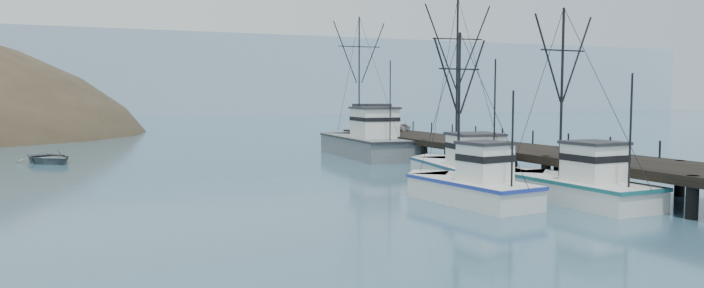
% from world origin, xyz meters
% --- Properties ---
extents(ground, '(400.00, 400.00, 0.00)m').
position_xyz_m(ground, '(0.00, 0.00, 0.00)').
color(ground, '#30546B').
rests_on(ground, ground).
extents(pier, '(6.00, 44.00, 2.00)m').
position_xyz_m(pier, '(14.00, 16.00, 1.69)').
color(pier, black).
rests_on(pier, ground).
extents(distant_ridge, '(360.00, 40.00, 26.00)m').
position_xyz_m(distant_ridge, '(10.00, 170.00, 0.00)').
color(distant_ridge, '#9EB2C6').
rests_on(distant_ridge, ground).
extents(trawler_near, '(3.74, 10.41, 10.67)m').
position_xyz_m(trawler_near, '(9.77, 1.91, 0.82)').
color(trawler_near, silver).
rests_on(trawler_near, ground).
extents(trawler_mid, '(4.02, 9.14, 9.31)m').
position_xyz_m(trawler_mid, '(4.43, 3.73, 0.82)').
color(trawler_mid, silver).
rests_on(trawler_mid, ground).
extents(trawler_far, '(5.42, 12.35, 12.41)m').
position_xyz_m(trawler_far, '(8.49, 10.58, 0.82)').
color(trawler_far, silver).
rests_on(trawler_far, ground).
extents(work_vessel, '(5.26, 16.10, 13.40)m').
position_xyz_m(work_vessel, '(9.72, 29.28, 1.23)').
color(work_vessel, slate).
rests_on(work_vessel, ground).
extents(pier_shed, '(3.00, 3.20, 2.80)m').
position_xyz_m(pier_shed, '(12.50, 34.00, 3.42)').
color(pier_shed, silver).
rests_on(pier_shed, pier).
extents(pickup_truck, '(5.18, 3.17, 1.34)m').
position_xyz_m(pickup_truck, '(14.38, 34.00, 2.67)').
color(pickup_truck, silver).
rests_on(pickup_truck, pier).
extents(motorboat, '(6.09, 6.91, 1.19)m').
position_xyz_m(motorboat, '(-17.22, 33.84, 0.00)').
color(motorboat, slate).
rests_on(motorboat, ground).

